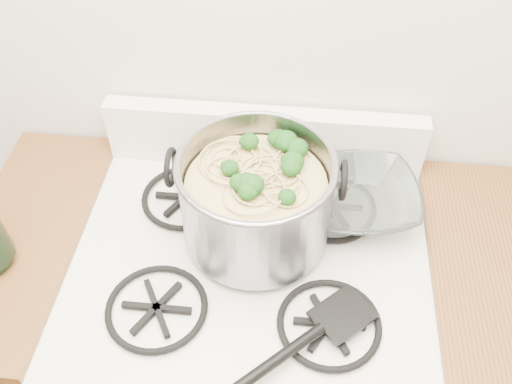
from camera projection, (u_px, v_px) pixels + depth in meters
name	position (u px, v px, depth m)	size (l,w,h in m)	color
gas_range	(252.00, 361.00, 1.56)	(0.76, 0.66, 0.92)	white
counter_left	(71.00, 338.00, 1.58)	(0.25, 0.65, 0.92)	silver
stock_pot	(256.00, 200.00, 1.17)	(0.35, 0.32, 0.22)	gray
spatula	(343.00, 312.00, 1.09)	(0.29, 0.31, 0.02)	black
glass_bowl	(360.00, 204.00, 1.28)	(0.10, 0.10, 0.03)	white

